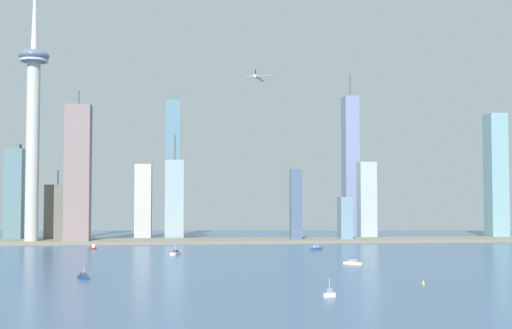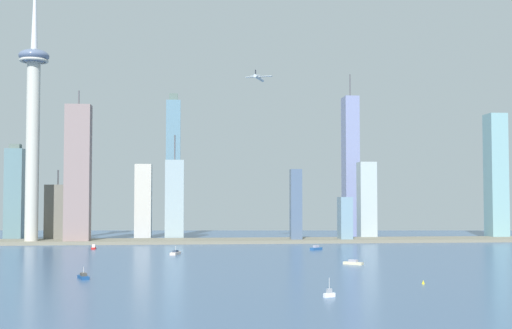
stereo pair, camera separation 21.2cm
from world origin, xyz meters
name	(u,v)px [view 1 (the left image)]	position (x,y,z in m)	size (l,w,h in m)	color
waterfront_pier	(223,241)	(0.00, 536.34, 1.64)	(835.57, 60.53, 3.28)	slate
observation_tower	(33,110)	(-204.54, 526.82, 142.76)	(32.12, 32.12, 315.37)	beige
skyscraper_0	(350,166)	(168.14, 639.21, 89.52)	(18.01, 27.37, 208.62)	#747EAB
skyscraper_1	(367,201)	(171.73, 573.33, 45.63)	(19.60, 20.78, 91.25)	#A4B4B9
skyscraper_2	(496,176)	(326.67, 562.68, 74.66)	(20.76, 24.60, 149.31)	#75A3A9
skyscraper_3	(78,174)	(-156.74, 526.72, 74.64)	(26.78, 17.97, 164.69)	gray
skyscraper_4	(345,219)	(135.57, 530.99, 24.93)	(13.38, 21.17, 49.86)	#6D8DA2
skyscraper_5	(173,167)	(-58.25, 633.93, 86.83)	(17.78, 15.82, 179.05)	slate
skyscraper_6	(174,200)	(-54.86, 575.60, 46.48)	(21.54, 15.42, 121.80)	#8FA5AE
skyscraper_7	(15,194)	(-235.05, 576.30, 53.32)	(19.63, 19.10, 109.96)	slate
skyscraper_8	(143,201)	(-93.40, 614.93, 44.76)	(19.82, 21.03, 89.51)	beige
skyscraper_9	(296,206)	(80.07, 530.44, 40.38)	(12.46, 12.81, 80.76)	#495C78
skyscraper_10	(58,213)	(-185.52, 568.68, 31.94)	(26.88, 18.05, 80.46)	#666359
boat_1	(84,277)	(-100.72, 214.81, 1.33)	(9.32, 14.84, 7.40)	navy
boat_2	(330,294)	(34.26, 126.22, 1.63)	(6.40, 3.98, 9.69)	white
boat_4	(316,248)	(82.51, 421.65, 1.62)	(12.96, 11.77, 4.37)	#204E8E
boat_5	(94,247)	(-128.78, 453.39, 1.57)	(5.26, 15.45, 4.40)	red
boat_6	(353,263)	(84.90, 284.22, 1.34)	(14.33, 13.03, 3.62)	beige
boat_7	(176,253)	(-48.70, 381.93, 1.46)	(9.55, 15.93, 7.46)	beige
channel_buoy_0	(423,282)	(98.56, 171.11, 1.15)	(1.60, 1.60, 2.31)	yellow
airplane	(259,78)	(35.94, 498.62, 176.64)	(28.39, 30.40, 8.37)	#B0BCC3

